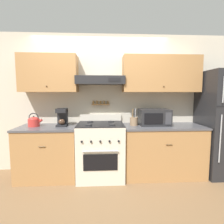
# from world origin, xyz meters

# --- Properties ---
(ground_plane) EXTENTS (16.00, 16.00, 0.00)m
(ground_plane) POSITION_xyz_m (0.00, 0.00, 0.00)
(ground_plane) COLOR brown
(wall_back) EXTENTS (5.20, 0.46, 2.55)m
(wall_back) POSITION_xyz_m (0.08, 0.65, 1.45)
(wall_back) COLOR beige
(wall_back) RESTS_ON ground_plane
(counter_left) EXTENTS (1.01, 0.69, 0.89)m
(counter_left) POSITION_xyz_m (-0.90, 0.35, 0.45)
(counter_left) COLOR #AD7A47
(counter_left) RESTS_ON ground_plane
(counter_right) EXTENTS (1.40, 0.69, 0.89)m
(counter_right) POSITION_xyz_m (1.10, 0.35, 0.45)
(counter_right) COLOR #AD7A47
(counter_right) RESTS_ON ground_plane
(stove_range) EXTENTS (0.78, 0.74, 1.06)m
(stove_range) POSITION_xyz_m (-0.00, 0.32, 0.47)
(stove_range) COLOR beige
(stove_range) RESTS_ON ground_plane
(refrigerator) EXTENTS (0.71, 0.72, 1.85)m
(refrigerator) POSITION_xyz_m (2.17, 0.32, 0.92)
(refrigerator) COLOR #232326
(refrigerator) RESTS_ON ground_plane
(tea_kettle) EXTENTS (0.25, 0.19, 0.23)m
(tea_kettle) POSITION_xyz_m (-1.14, 0.37, 0.98)
(tea_kettle) COLOR red
(tea_kettle) RESTS_ON counter_left
(coffee_maker) EXTENTS (0.17, 0.21, 0.31)m
(coffee_maker) POSITION_xyz_m (-0.66, 0.40, 1.05)
(coffee_maker) COLOR black
(coffee_maker) RESTS_ON counter_left
(microwave) EXTENTS (0.53, 0.37, 0.28)m
(microwave) POSITION_xyz_m (0.96, 0.39, 1.04)
(microwave) COLOR #232326
(microwave) RESTS_ON counter_right
(utensil_crock) EXTENTS (0.14, 0.14, 0.30)m
(utensil_crock) POSITION_xyz_m (0.59, 0.37, 0.97)
(utensil_crock) COLOR #8E7051
(utensil_crock) RESTS_ON counter_right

